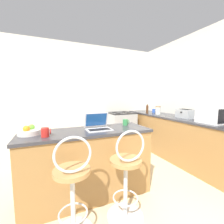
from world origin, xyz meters
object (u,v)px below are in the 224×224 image
stove_range (121,129)px  fruit_bowl (29,131)px  toaster (185,114)px  bar_stool_near (73,191)px  mug_green (125,122)px  mug_blue (154,111)px  pepper_mill (147,109)px  bar_stool_far (126,178)px  storage_jar (158,110)px  mug_red (45,132)px  laptop (98,125)px  microwave (215,115)px

stove_range → fruit_bowl: bearing=-141.4°
toaster → fruit_bowl: bearing=-175.4°
bar_stool_near → stove_range: (1.56, 2.15, -0.02)m
stove_range → mug_green: bearing=-114.3°
mug_blue → pepper_mill: (-0.27, -0.08, 0.06)m
bar_stool_far → mug_green: bar_stool_far is taller
stove_range → pepper_mill: 0.86m
storage_jar → stove_range: bearing=134.1°
fruit_bowl → stove_range: bearing=38.6°
mug_red → pepper_mill: bearing=30.0°
stove_range → bar_stool_far: bearing=-115.1°
bar_stool_near → mug_blue: (2.35, 1.83, 0.47)m
bar_stool_near → pepper_mill: 2.77m
mug_blue → mug_red: size_ratio=0.97×
laptop → mug_red: (-0.63, -0.12, -0.00)m
laptop → toaster: (1.89, 0.27, 0.03)m
storage_jar → mug_red: (-2.42, -1.07, -0.05)m
mug_blue → mug_red: mug_red is taller
laptop → bar_stool_near: bearing=-127.7°
mug_green → storage_jar: bearing=32.7°
bar_stool_far → mug_green: bearing=63.0°
bar_stool_near → pepper_mill: size_ratio=4.39×
bar_stool_near → laptop: 0.83m
bar_stool_near → fruit_bowl: fruit_bowl is taller
mug_red → bar_stool_far: bearing=-28.3°
laptop → pepper_mill: size_ratio=1.43×
mug_red → microwave: bearing=-3.8°
mug_blue → mug_red: 2.93m
microwave → fruit_bowl: (-2.71, 0.34, -0.10)m
laptop → fruit_bowl: 0.81m
toaster → stove_range: bearing=119.0°
toaster → bar_stool_near: bearing=-160.6°
microwave → toaster: microwave is taller
bar_stool_far → laptop: 0.73m
bar_stool_far → laptop: size_ratio=3.08×
storage_jar → mug_red: 2.65m
bar_stool_far → mug_blue: bearing=45.5°
microwave → storage_jar: bearing=95.5°
toaster → pepper_mill: pepper_mill is taller
bar_stool_far → microwave: 1.87m
mug_blue → toaster: bearing=-92.8°
bar_stool_far → mug_blue: (1.80, 1.83, 0.47)m
bar_stool_far → pepper_mill: (1.53, 1.75, 0.53)m
laptop → microwave: 1.93m
microwave → bar_stool_near: bearing=-173.9°
fruit_bowl → mug_blue: (2.74, 1.23, 0.01)m
laptop → stove_range: 2.04m
bar_stool_near → bar_stool_far: same height
mug_blue → pepper_mill: size_ratio=0.43×
laptop → storage_jar: 2.02m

